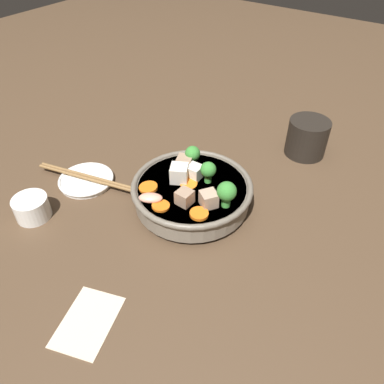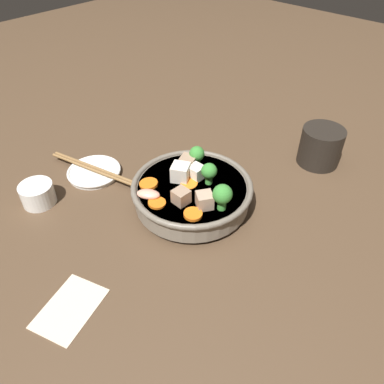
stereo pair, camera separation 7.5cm
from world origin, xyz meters
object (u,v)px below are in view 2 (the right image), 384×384
Objects in this scene: side_saucer at (94,172)px; dark_mug at (321,146)px; chopsticks_pair at (93,168)px; tea_cup at (38,194)px; stirfry_bowl at (192,191)px.

dark_mug is at bearing -41.95° from side_saucer.
tea_cup is at bearing 177.73° from chopsticks_pair.
chopsticks_pair is at bearing 0.00° from side_saucer.
stirfry_bowl reaches higher than chopsticks_pair.
stirfry_bowl is at bearing 159.86° from dark_mug.
chopsticks_pair is (-0.07, 0.23, -0.02)m from stirfry_bowl.
stirfry_bowl reaches higher than tea_cup.
chopsticks_pair is at bearing 138.05° from dark_mug.
tea_cup reaches higher than side_saucer.
side_saucer is (-0.07, 0.23, -0.03)m from stirfry_bowl.
tea_cup is 0.63m from dark_mug.
stirfry_bowl reaches higher than side_saucer.
tea_cup is at bearing 177.73° from side_saucer.
tea_cup is 0.57× the size of dark_mug.
dark_mug is (0.39, -0.35, 0.04)m from side_saucer.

